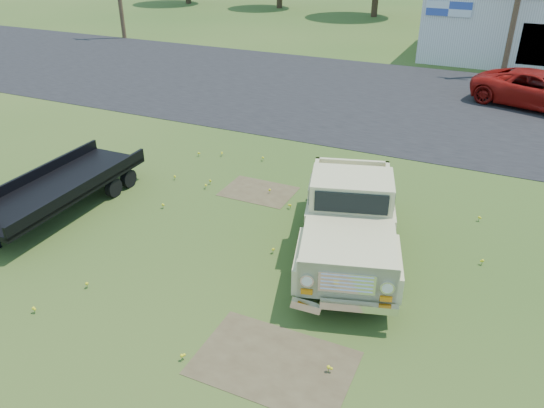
{
  "coord_description": "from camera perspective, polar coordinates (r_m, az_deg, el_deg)",
  "views": [
    {
      "loc": [
        4.63,
        -9.87,
        7.49
      ],
      "look_at": [
        -0.38,
        1.0,
        1.12
      ],
      "focal_mm": 35.0,
      "sensor_mm": 36.0,
      "label": 1
    }
  ],
  "objects": [
    {
      "name": "dirt_patch_a",
      "position": [
        10.64,
        0.2,
        -16.76
      ],
      "size": [
        3.0,
        2.0,
        0.01
      ],
      "primitive_type": "cube",
      "color": "#473B26",
      "rests_on": "ground"
    },
    {
      "name": "vintage_pickup_truck",
      "position": [
        13.22,
        8.35,
        -1.3
      ],
      "size": [
        3.91,
        6.4,
        2.17
      ],
      "primitive_type": null,
      "rotation": [
        0.0,
        0.0,
        0.28
      ],
      "color": "#CFC38B",
      "rests_on": "ground"
    },
    {
      "name": "flatbed_trailer",
      "position": [
        16.51,
        -22.04,
        2.04
      ],
      "size": [
        2.11,
        6.09,
        1.65
      ],
      "primitive_type": null,
      "rotation": [
        0.0,
        0.0,
        0.02
      ],
      "color": "black",
      "rests_on": "ground"
    },
    {
      "name": "asphalt_lot",
      "position": [
        26.39,
        13.85,
        10.71
      ],
      "size": [
        90.0,
        14.0,
        0.02
      ],
      "primitive_type": "cube",
      "color": "black",
      "rests_on": "ground"
    },
    {
      "name": "red_pickup",
      "position": [
        27.31,
        26.79,
        10.87
      ],
      "size": [
        6.25,
        4.17,
        1.59
      ],
      "primitive_type": "imported",
      "rotation": [
        0.0,
        0.0,
        1.28
      ],
      "color": "maroon",
      "rests_on": "ground"
    },
    {
      "name": "ground",
      "position": [
        13.23,
        -0.31,
        -6.48
      ],
      "size": [
        140.0,
        140.0,
        0.0
      ],
      "primitive_type": "plane",
      "color": "#2B4D18",
      "rests_on": "ground"
    },
    {
      "name": "dirt_patch_b",
      "position": [
        16.7,
        -1.45,
        1.35
      ],
      "size": [
        2.2,
        1.6,
        0.01
      ],
      "primitive_type": "cube",
      "color": "#473B26",
      "rests_on": "ground"
    }
  ]
}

